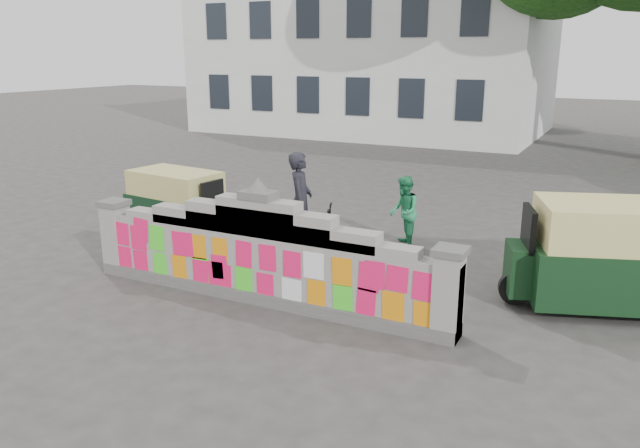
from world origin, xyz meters
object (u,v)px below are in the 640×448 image
object	(u,v)px
pedestrian	(404,212)
rickshaw_left	(178,201)
rickshaw_right	(613,255)
cyclist_rider	(301,214)
cyclist_bike	(301,233)

from	to	relation	value
pedestrian	rickshaw_left	world-z (taller)	pedestrian
rickshaw_left	rickshaw_right	world-z (taller)	rickshaw_right
pedestrian	cyclist_rider	bearing A→B (deg)	-64.73
cyclist_rider	pedestrian	xyz separation A→B (m)	(1.43, 1.73, -0.19)
rickshaw_right	pedestrian	bearing A→B (deg)	-41.71
cyclist_rider	pedestrian	bearing A→B (deg)	-60.90
cyclist_bike	rickshaw_left	world-z (taller)	rickshaw_left
cyclist_rider	cyclist_bike	bearing A→B (deg)	-111.36
cyclist_bike	pedestrian	xyz separation A→B (m)	(1.43, 1.73, 0.19)
pedestrian	rickshaw_right	size ratio (longest dim) A/B	0.47
cyclist_rider	rickshaw_right	distance (m)	5.35
cyclist_bike	rickshaw_left	bearing A→B (deg)	60.76
pedestrian	rickshaw_right	distance (m)	4.25
pedestrian	rickshaw_left	bearing A→B (deg)	-100.04
rickshaw_left	cyclist_bike	bearing A→B (deg)	-0.62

